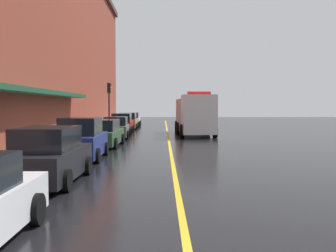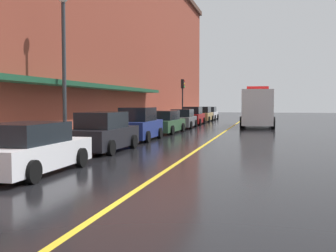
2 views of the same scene
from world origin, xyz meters
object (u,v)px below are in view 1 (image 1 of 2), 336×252
object	(u,v)px
parked_car_5	(122,124)
parking_meter_3	(117,118)
box_truck	(194,115)
parked_car_1	(49,157)
parked_car_7	(132,120)
parking_meter_0	(114,119)
traffic_light_near	(109,97)
parking_meter_1	(26,142)
parked_car_2	(82,140)
parked_car_4	(116,128)
parked_car_3	(102,134)
parked_car_6	(128,121)

from	to	relation	value
parked_car_5	parking_meter_3	xyz separation A→B (m)	(-1.35, 7.62, 0.25)
box_truck	parking_meter_3	world-z (taller)	box_truck
parked_car_1	parking_meter_3	world-z (taller)	parked_car_1
parked_car_7	parked_car_1	bearing A→B (deg)	179.86
parking_meter_0	traffic_light_near	bearing A→B (deg)	-89.05
parked_car_1	parking_meter_3	bearing A→B (deg)	4.02
box_truck	parked_car_1	bearing A→B (deg)	-18.20
parked_car_1	traffic_light_near	bearing A→B (deg)	4.59
parked_car_5	traffic_light_near	xyz separation A→B (m)	(-1.29, 1.37, 2.35)
parked_car_7	parking_meter_1	distance (m)	31.88
parked_car_5	traffic_light_near	world-z (taller)	traffic_light_near
parked_car_2	parking_meter_0	world-z (taller)	parked_car_2
parked_car_2	parking_meter_0	distance (m)	22.32
parked_car_5	parked_car_1	bearing A→B (deg)	178.99
parking_meter_1	parking_meter_3	distance (m)	28.00
parked_car_4	parked_car_7	distance (m)	17.00
traffic_light_near	parked_car_2	bearing A→B (deg)	-86.03
parked_car_2	parked_car_5	world-z (taller)	parked_car_2
parked_car_3	parking_meter_3	world-z (taller)	parked_car_3
parked_car_3	box_truck	world-z (taller)	box_truck
box_truck	traffic_light_near	bearing A→B (deg)	-117.28
parked_car_1	parked_car_3	size ratio (longest dim) A/B	0.90
parked_car_6	parking_meter_3	size ratio (longest dim) A/B	3.37
parking_meter_3	parked_car_5	bearing A→B (deg)	-79.92
parking_meter_0	parking_meter_1	distance (m)	25.48
parked_car_1	parking_meter_0	xyz separation A→B (m)	(-1.45, 27.67, 0.25)
parked_car_7	parking_meter_0	bearing A→B (deg)	167.96
parked_car_6	parked_car_7	size ratio (longest dim) A/B	0.99
parked_car_6	box_truck	size ratio (longest dim) A/B	0.50
parked_car_6	parked_car_7	xyz separation A→B (m)	(-0.03, 5.41, -0.03)
parked_car_7	parking_meter_3	distance (m)	4.08
parked_car_1	parking_meter_0	bearing A→B (deg)	4.27
parked_car_3	parking_meter_3	size ratio (longest dim) A/B	3.68
parked_car_1	parked_car_7	world-z (taller)	parked_car_1
parked_car_1	box_truck	world-z (taller)	box_truck
parking_meter_0	parked_car_1	bearing A→B (deg)	-87.01
parked_car_7	parking_meter_1	xyz separation A→B (m)	(-1.32, -31.85, 0.30)
parked_car_3	parking_meter_3	distance (m)	19.30
parked_car_1	parked_car_2	xyz separation A→B (m)	(-0.10, 5.39, 0.06)
parked_car_3	parked_car_4	xyz separation A→B (m)	(0.09, 6.09, -0.00)
parked_car_3	parking_meter_3	xyz separation A→B (m)	(-1.41, 19.24, 0.31)
parked_car_2	parked_car_6	distance (m)	23.24
parking_meter_3	parked_car_6	bearing A→B (deg)	-49.04
parking_meter_0	parking_meter_1	world-z (taller)	same
parked_car_6	parking_meter_1	size ratio (longest dim) A/B	3.37
parked_car_2	box_truck	world-z (taller)	box_truck
parking_meter_0	parking_meter_1	bearing A→B (deg)	-90.00
parked_car_4	traffic_light_near	size ratio (longest dim) A/B	1.07
parked_car_2	traffic_light_near	size ratio (longest dim) A/B	1.02
parked_car_1	parking_meter_3	distance (m)	30.22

